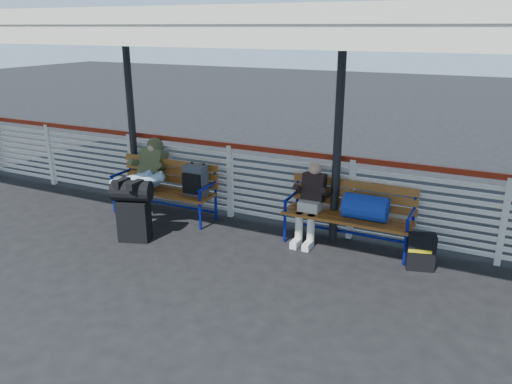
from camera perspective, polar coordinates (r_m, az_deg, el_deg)
The scene contains 9 objects.
ground at distance 6.80m, azimuth -10.74°, elevation -7.94°, with size 60.00×60.00×0.00m, color black.
fence at distance 8.04m, azimuth -2.98°, elevation 1.61°, with size 12.08×0.08×1.24m.
canopy at distance 6.82m, azimuth -7.77°, elevation 18.75°, with size 12.60×3.60×3.16m.
luggage_stack at distance 7.39m, azimuth -13.85°, elevation -1.79°, with size 0.62×0.47×0.91m.
bench_left at distance 8.11m, azimuth -9.19°, elevation 1.12°, with size 1.80×0.56×0.95m.
bench_right at distance 7.03m, azimuth 11.55°, elevation -1.80°, with size 1.80×0.56×0.92m.
traveler_man at distance 8.03m, azimuth -12.78°, elevation 1.71°, with size 0.94×1.64×0.77m.
companion_person at distance 7.18m, azimuth 6.24°, elevation -1.10°, with size 0.32×0.66×1.15m.
suitcase_side at distance 6.76m, azimuth 18.33°, elevation -6.50°, with size 0.38×0.29×0.48m.
Camera 1 is at (3.76, -4.81, 2.98)m, focal length 35.00 mm.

